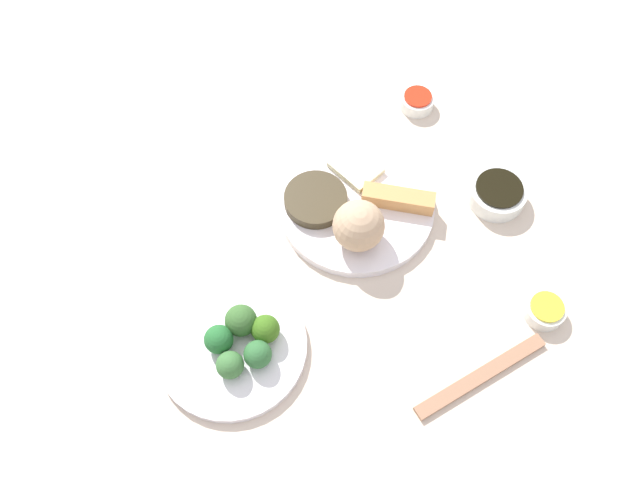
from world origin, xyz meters
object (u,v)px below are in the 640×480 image
main_plate (356,206)px  sauce_ramekin_sweet_and_sour (417,102)px  broccoli_plate (232,346)px  soy_sauce_bowl (497,194)px  sauce_ramekin_hot_mustard (544,310)px  chopsticks_pair (481,376)px

main_plate → sauce_ramekin_sweet_and_sour: bearing=36.1°
main_plate → broccoli_plate: 0.30m
soy_sauce_bowl → sauce_ramekin_sweet_and_sour: bearing=94.1°
soy_sauce_bowl → sauce_ramekin_sweet_and_sour: 0.23m
broccoli_plate → soy_sauce_bowl: bearing=5.5°
sauce_ramekin_sweet_and_sour → sauce_ramekin_hot_mustard: bearing=-94.4°
broccoli_plate → sauce_ramekin_hot_mustard: bearing=-19.5°
chopsticks_pair → sauce_ramekin_sweet_and_sour: bearing=70.2°
sauce_ramekin_hot_mustard → main_plate: bearing=119.8°
broccoli_plate → chopsticks_pair: bearing=-33.0°
main_plate → soy_sauce_bowl: 0.23m
main_plate → broccoli_plate: bearing=-154.2°
soy_sauce_bowl → sauce_ramekin_hot_mustard: (-0.05, -0.20, -0.00)m
chopsticks_pair → broccoli_plate: bearing=147.0°
main_plate → chopsticks_pair: 0.33m
sauce_ramekin_sweet_and_sour → chopsticks_pair: size_ratio=0.27×
sauce_ramekin_hot_mustard → chopsticks_pair: bearing=-163.3°
sauce_ramekin_sweet_and_sour → sauce_ramekin_hot_mustard: size_ratio=1.00×
main_plate → sauce_ramekin_sweet_and_sour: 0.24m
main_plate → soy_sauce_bowl: (0.21, -0.08, 0.01)m
soy_sauce_bowl → chopsticks_pair: size_ratio=0.43×
sauce_ramekin_sweet_and_sour → broccoli_plate: bearing=-149.6°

